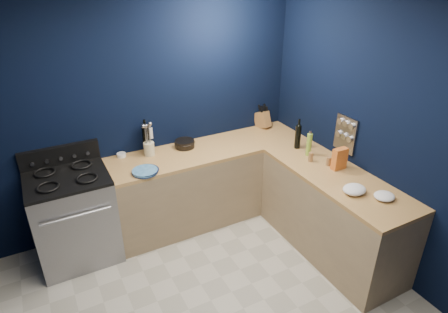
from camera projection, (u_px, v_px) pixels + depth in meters
wall_back at (146, 114)px, 4.12m from camera, size 3.50×0.02×2.60m
wall_right at (393, 143)px, 3.47m from camera, size 0.02×3.50×2.60m
cab_back at (211, 184)px, 4.51m from camera, size 2.30×0.63×0.86m
top_back at (210, 150)px, 4.31m from camera, size 2.30×0.63×0.04m
cab_right at (332, 215)px, 3.95m from camera, size 0.63×1.67×0.86m
top_right at (338, 177)px, 3.75m from camera, size 0.63×1.67×0.04m
gas_range at (75, 219)px, 3.85m from camera, size 0.76×0.66×0.92m
oven_door at (81, 237)px, 3.61m from camera, size 0.59×0.02×0.42m
cooktop at (66, 178)px, 3.63m from camera, size 0.76×0.66×0.03m
backguard at (60, 155)px, 3.82m from camera, size 0.76×0.06×0.20m
spice_panel at (345, 134)px, 3.95m from camera, size 0.02×0.28×0.38m
wall_outlet at (149, 134)px, 4.20m from camera, size 0.09×0.02×0.13m
plate_stack at (145, 171)px, 3.78m from camera, size 0.34×0.34×0.03m
ramekin at (121, 155)px, 4.10m from camera, size 0.11×0.11×0.04m
utensil_crock at (149, 149)px, 4.11m from camera, size 0.13×0.13×0.15m
wine_bottle_back at (146, 139)px, 4.16m from camera, size 0.09×0.09×0.29m
lemon_basket at (185, 144)px, 4.30m from camera, size 0.23×0.23×0.08m
knife_block at (262, 120)px, 4.80m from camera, size 0.16×0.25×0.25m
wine_bottle_right at (298, 137)px, 4.24m from camera, size 0.07×0.07×0.26m
oil_bottle at (309, 145)px, 4.09m from camera, size 0.07×0.07×0.25m
spice_jar_near at (311, 157)px, 3.99m from camera, size 0.05×0.05×0.10m
spice_jar_far at (329, 161)px, 3.91m from camera, size 0.05×0.05×0.09m
crouton_bag at (340, 159)px, 3.82m from camera, size 0.15×0.07×0.22m
towel_front at (354, 189)px, 3.44m from camera, size 0.23×0.20×0.08m
towel_end at (384, 196)px, 3.36m from camera, size 0.24×0.22×0.06m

